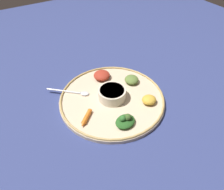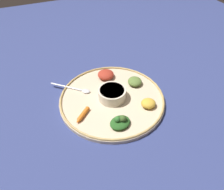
% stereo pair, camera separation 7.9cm
% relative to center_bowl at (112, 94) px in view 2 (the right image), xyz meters
% --- Properties ---
extents(ground_plane, '(2.40, 2.40, 0.00)m').
position_rel_center_bowl_xyz_m(ground_plane, '(0.00, 0.00, -0.04)').
color(ground_plane, navy).
extents(platter, '(0.40, 0.40, 0.01)m').
position_rel_center_bowl_xyz_m(platter, '(0.00, 0.00, -0.03)').
color(platter, '#C6B293').
rests_on(platter, ground_plane).
extents(platter_rim, '(0.40, 0.40, 0.01)m').
position_rel_center_bowl_xyz_m(platter_rim, '(0.00, 0.00, -0.02)').
color(platter_rim, tan).
rests_on(platter_rim, platter).
extents(center_bowl, '(0.11, 0.11, 0.04)m').
position_rel_center_bowl_xyz_m(center_bowl, '(0.00, 0.00, 0.00)').
color(center_bowl, beige).
rests_on(center_bowl, platter).
extents(spoon, '(0.13, 0.14, 0.01)m').
position_rel_center_bowl_xyz_m(spoon, '(0.10, 0.11, -0.02)').
color(spoon, silver).
rests_on(spoon, platter).
extents(greens_pile, '(0.07, 0.08, 0.04)m').
position_rel_center_bowl_xyz_m(greens_pile, '(-0.13, 0.03, -0.01)').
color(greens_pile, '#23511E').
rests_on(greens_pile, platter).
extents(carrot_near_spoon, '(0.06, 0.07, 0.02)m').
position_rel_center_bowl_xyz_m(carrot_near_spoon, '(-0.05, 0.13, -0.01)').
color(carrot_near_spoon, orange).
rests_on(carrot_near_spoon, platter).
extents(mound_collards, '(0.08, 0.08, 0.03)m').
position_rel_center_bowl_xyz_m(mound_collards, '(0.04, -0.12, -0.01)').
color(mound_collards, '#567033').
rests_on(mound_collards, platter).
extents(mound_lentil_yellow, '(0.06, 0.06, 0.03)m').
position_rel_center_bowl_xyz_m(mound_lentil_yellow, '(-0.09, -0.10, -0.01)').
color(mound_lentil_yellow, gold).
rests_on(mound_lentil_yellow, platter).
extents(mound_beet, '(0.08, 0.08, 0.03)m').
position_rel_center_bowl_xyz_m(mound_beet, '(0.13, -0.03, -0.01)').
color(mound_beet, maroon).
rests_on(mound_beet, platter).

